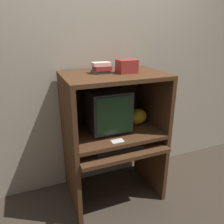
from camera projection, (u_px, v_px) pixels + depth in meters
ground_plane at (125, 212)px, 2.17m from camera, size 12.00×12.00×0.00m
wall_back at (100, 70)px, 2.33m from camera, size 6.00×0.06×2.60m
desk_base at (115, 162)px, 2.27m from camera, size 0.93×0.71×0.66m
desk_monitor_shelf at (113, 132)px, 2.19m from camera, size 0.93×0.65×0.11m
hutch_upper at (112, 92)px, 2.08m from camera, size 0.93×0.65×0.56m
crt_monitor at (106, 108)px, 2.15m from camera, size 0.38×0.46×0.41m
keyboard at (119, 147)px, 2.04m from camera, size 0.46×0.15×0.03m
mouse at (146, 142)px, 2.13m from camera, size 0.07×0.05×0.03m
snack_bag at (137, 116)px, 2.28m from camera, size 0.20×0.15×0.17m
book_stack at (101, 68)px, 1.98m from camera, size 0.17×0.12×0.10m
paper_card at (117, 141)px, 1.95m from camera, size 0.11×0.07×0.00m
storage_box at (127, 66)px, 1.99m from camera, size 0.17×0.14×0.12m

